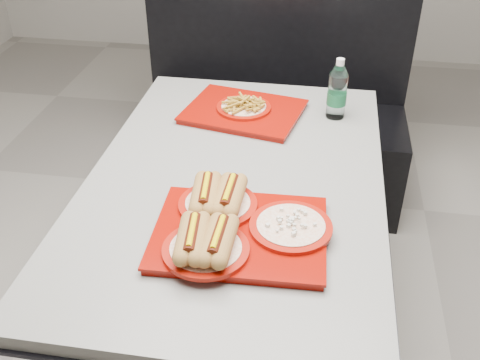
% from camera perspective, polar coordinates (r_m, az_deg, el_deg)
% --- Properties ---
extents(ground, '(6.00, 6.00, 0.00)m').
position_cam_1_polar(ground, '(2.23, -0.38, -15.88)').
color(ground, gray).
rests_on(ground, ground).
extents(diner_table, '(0.92, 1.42, 0.75)m').
position_cam_1_polar(diner_table, '(1.83, -0.44, -3.94)').
color(diner_table, black).
rests_on(diner_table, ground).
extents(booth_bench, '(1.30, 0.57, 1.35)m').
position_cam_1_polar(booth_bench, '(2.84, 3.28, 6.57)').
color(booth_bench, black).
rests_on(booth_bench, ground).
extents(tray_near, '(0.47, 0.41, 0.10)m').
position_cam_1_polar(tray_near, '(1.47, -0.74, -4.66)').
color(tray_near, '#810B03').
rests_on(tray_near, diner_table).
extents(tray_far, '(0.47, 0.40, 0.08)m').
position_cam_1_polar(tray_far, '(2.07, 0.38, 7.24)').
color(tray_far, '#810B03').
rests_on(tray_far, diner_table).
extents(water_bottle, '(0.07, 0.07, 0.22)m').
position_cam_1_polar(water_bottle, '(2.06, 9.85, 8.77)').
color(water_bottle, silver).
rests_on(water_bottle, diner_table).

